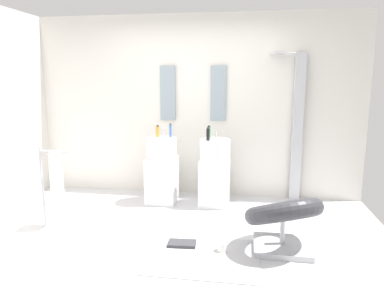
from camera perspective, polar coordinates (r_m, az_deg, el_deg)
The scene contains 16 objects.
ground_plane at distance 3.91m, azimuth -3.55°, elevation -15.56°, with size 4.80×3.60×0.04m, color silver.
rear_partition at distance 5.15m, azimuth 0.24°, elevation 6.09°, with size 4.80×0.10×2.60m, color silver.
pedestal_sink_left at distance 4.88m, azimuth -4.92°, elevation -4.24°, with size 0.41×0.41×1.01m.
pedestal_sink_right at distance 4.76m, azimuth 3.70°, elevation -4.59°, with size 0.41×0.41×1.01m.
vanity_mirror_left at distance 5.14m, azimuth -3.96°, elevation 8.24°, with size 0.22×0.03×0.77m, color #8C9EA8.
vanity_mirror_right at distance 5.03m, azimuth 4.28°, elevation 8.18°, with size 0.22×0.03×0.77m, color #8C9EA8.
shower_column at distance 5.04m, azimuth 16.61°, elevation 3.04°, with size 0.49×0.24×2.05m.
lounge_chair at distance 3.68m, azimuth 14.59°, elevation -11.31°, with size 1.07×1.07×0.65m.
towel_rack at distance 4.27m, azimuth -21.50°, elevation -4.72°, with size 0.37×0.22×0.95m.
area_rug at distance 3.57m, azimuth 1.90°, elevation -17.81°, with size 1.08×0.83×0.01m, color #B2B2B7.
magazine_charcoal at distance 3.76m, azimuth -1.64°, elevation -15.86°, with size 0.29×0.16×0.03m, color #38383D.
coffee_mug at distance 3.64m, azimuth 4.87°, elevation -16.30°, with size 0.09×0.09×0.09m, color white.
soap_bottle_blue at distance 4.80m, azimuth -3.52°, elevation 2.13°, with size 0.04×0.04×0.19m.
soap_bottle_green at distance 4.74m, azimuth 2.75°, elevation 1.90°, with size 0.06×0.06×0.17m.
soap_bottle_amber at distance 4.86m, azimuth -5.57°, elevation 2.03°, with size 0.05×0.05×0.16m.
soap_bottle_black at distance 4.56m, azimuth 2.62°, elevation 1.56°, with size 0.05×0.05×0.17m.
Camera 1 is at (0.77, -3.43, 1.70)m, focal length 32.84 mm.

